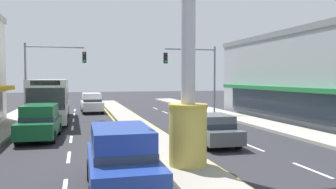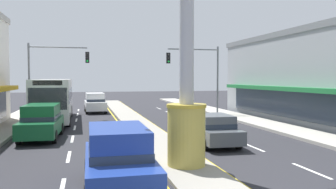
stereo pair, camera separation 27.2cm
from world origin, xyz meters
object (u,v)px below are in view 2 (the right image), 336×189
sedan_mid_left_lane (213,129)px  suv_kerb_right (118,158)px  traffic_light_left_side (52,67)px  bus_near_left_lane (54,97)px  district_sign (187,59)px  traffic_light_right_side (199,68)px  suv_far_right_lane (42,121)px  suv_near_right_lane (95,102)px

sedan_mid_left_lane → suv_kerb_right: (-5.34, -6.00, 0.20)m
traffic_light_left_side → bus_near_left_lane: traffic_light_left_side is taller
district_sign → suv_kerb_right: (-2.67, -1.85, -3.08)m
traffic_light_right_side → suv_kerb_right: bearing=-115.4°
suv_far_right_lane → bus_near_left_lane: bearing=90.0°
suv_near_right_lane → suv_kerb_right: size_ratio=1.01×
district_sign → suv_near_right_lane: (-2.67, 22.27, -3.08)m
district_sign → bus_near_left_lane: bearing=110.5°
traffic_light_right_side → bus_near_left_lane: bearing=-175.5°
sedan_mid_left_lane → traffic_light_left_side: bearing=123.5°
suv_near_right_lane → bus_near_left_lane: bearing=-117.6°
suv_far_right_lane → suv_kerb_right: same height
traffic_light_left_side → traffic_light_right_side: (12.51, -0.69, 0.00)m
traffic_light_right_side → traffic_light_left_side: bearing=176.9°
district_sign → traffic_light_left_side: 18.69m
sedan_mid_left_lane → suv_far_right_lane: bearing=156.4°
traffic_light_right_side → suv_far_right_lane: (-12.22, -9.02, -3.26)m
bus_near_left_lane → suv_kerb_right: bearing=-79.5°
district_sign → sedan_mid_left_lane: (2.67, 4.15, -3.28)m
traffic_light_left_side → suv_kerb_right: 20.06m
district_sign → suv_far_right_lane: bearing=127.0°
traffic_light_left_side → bus_near_left_lane: 2.91m
suv_near_right_lane → bus_near_left_lane: size_ratio=0.42×
suv_near_right_lane → bus_near_left_lane: bus_near_left_lane is taller
district_sign → suv_kerb_right: bearing=-145.2°
traffic_light_left_side → suv_far_right_lane: size_ratio=1.32×
traffic_light_right_side → suv_far_right_lane: bearing=-143.6°
traffic_light_left_side → sedan_mid_left_lane: 16.52m
suv_near_right_lane → suv_far_right_lane: 14.73m
traffic_light_right_side → suv_kerb_right: traffic_light_right_side is taller
traffic_light_right_side → suv_near_right_lane: 10.90m
suv_near_right_lane → suv_kerb_right: bearing=-90.0°
district_sign → suv_far_right_lane: size_ratio=1.83×
bus_near_left_lane → suv_kerb_right: size_ratio=2.44×
district_sign → traffic_light_right_side: size_ratio=1.38×
traffic_light_right_side → bus_near_left_lane: (-12.23, -0.96, -2.38)m
district_sign → traffic_light_left_side: size_ratio=1.38×
suv_far_right_lane → suv_kerb_right: 10.31m
sedan_mid_left_lane → traffic_light_right_side: bearing=74.3°
traffic_light_left_side → district_sign: bearing=-70.4°
traffic_light_left_side → sedan_mid_left_lane: (8.92, -13.47, -3.46)m
bus_near_left_lane → suv_near_right_lane: bearing=62.4°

